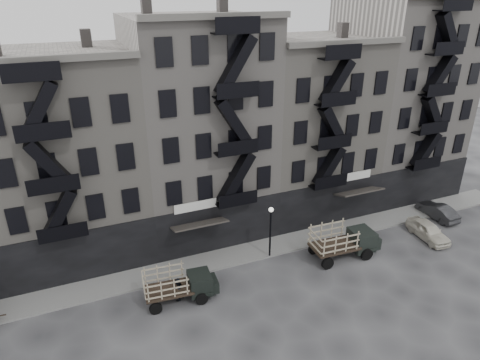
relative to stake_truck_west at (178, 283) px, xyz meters
name	(u,v)px	position (x,y,z in m)	size (l,w,h in m)	color
ground	(247,287)	(4.65, -0.52, -1.36)	(140.00, 140.00, 0.00)	#38383A
sidewalk	(227,257)	(4.65, 3.23, -1.28)	(55.00, 2.50, 0.15)	slate
building_midwest	(68,158)	(-5.35, 9.31, 6.14)	(10.00, 11.35, 16.20)	gray
building_center	(199,128)	(4.65, 9.30, 7.14)	(10.00, 11.35, 18.20)	gray
building_mideast	(306,126)	(14.65, 9.31, 6.14)	(10.00, 11.35, 16.20)	gray
building_east	(397,99)	(24.65, 9.30, 7.64)	(10.00, 11.35, 19.20)	gray
lamp_post	(271,225)	(7.65, 2.08, 1.43)	(0.36, 0.36, 4.28)	black
stake_truck_west	(178,283)	(0.00, 0.00, 0.00)	(4.88, 2.32, 2.38)	black
stake_truck_east	(344,239)	(12.81, 0.02, 0.19)	(5.51, 2.49, 2.71)	black
car_east	(428,231)	(20.80, -0.50, -0.66)	(1.64, 4.07, 1.39)	beige
car_far	(438,211)	(24.15, 1.79, -0.70)	(1.39, 3.99, 1.31)	#262628
pedestrian_mid	(178,290)	(-0.07, 0.01, -0.54)	(0.80, 0.62, 1.64)	black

